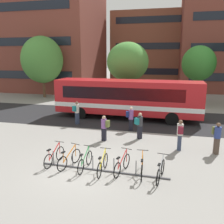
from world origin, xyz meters
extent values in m
plane|color=gray|center=(0.00, 0.00, 0.00)|extent=(200.00, 200.00, 0.00)
cube|color=#232326|center=(0.00, 9.70, 0.00)|extent=(80.00, 7.20, 0.01)
cube|color=red|center=(0.38, 9.70, 1.85)|extent=(12.06, 2.87, 2.70)
cube|color=white|center=(0.38, 9.70, 1.20)|extent=(12.08, 2.89, 0.36)
cube|color=black|center=(5.83, 9.56, 2.98)|extent=(1.06, 2.32, 0.40)
cube|color=black|center=(6.36, 9.54, 2.12)|extent=(0.14, 2.19, 1.40)
cube|color=black|center=(0.11, 10.96, 2.25)|extent=(9.84, 0.33, 0.97)
cube|color=black|center=(0.05, 8.47, 2.25)|extent=(9.84, 0.33, 0.97)
cylinder|color=black|center=(4.13, 10.76, 0.50)|extent=(1.01, 0.33, 1.00)
cylinder|color=black|center=(4.07, 8.45, 0.50)|extent=(1.01, 0.33, 1.00)
cylinder|color=black|center=(-3.31, 10.96, 0.50)|extent=(1.01, 0.33, 1.00)
cylinder|color=black|center=(-3.37, 8.65, 0.50)|extent=(1.01, 0.33, 1.00)
cube|color=#47474C|center=(1.00, -0.06, 0.03)|extent=(5.99, 0.25, 0.06)
cylinder|color=#47474C|center=(-1.50, 0.01, 0.35)|extent=(0.04, 0.04, 0.70)
cylinder|color=#47474C|center=(-0.50, -0.02, 0.35)|extent=(0.04, 0.04, 0.70)
cylinder|color=#47474C|center=(0.50, -0.04, 0.35)|extent=(0.04, 0.04, 0.70)
cylinder|color=#47474C|center=(1.49, -0.07, 0.35)|extent=(0.04, 0.04, 0.70)
cylinder|color=#47474C|center=(2.49, -0.10, 0.35)|extent=(0.04, 0.04, 0.70)
cylinder|color=#47474C|center=(3.49, -0.13, 0.35)|extent=(0.04, 0.04, 0.70)
torus|color=black|center=(-1.45, 0.64, 0.35)|extent=(0.13, 0.70, 0.70)
torus|color=black|center=(-1.57, -0.38, 0.35)|extent=(0.13, 0.70, 0.70)
cube|color=red|center=(-1.51, 0.15, 0.67)|extent=(0.14, 0.92, 0.58)
cylinder|color=red|center=(-1.56, -0.28, 0.62)|extent=(0.03, 0.03, 0.55)
cube|color=black|center=(-1.56, -0.28, 0.88)|extent=(0.13, 0.23, 0.05)
cylinder|color=red|center=(-1.45, 0.62, 0.67)|extent=(0.04, 0.04, 0.65)
cylinder|color=black|center=(-1.45, 0.62, 0.98)|extent=(0.52, 0.09, 0.03)
torus|color=black|center=(-0.55, 0.52, 0.35)|extent=(0.23, 0.69, 0.70)
torus|color=black|center=(-0.83, -0.46, 0.35)|extent=(0.23, 0.69, 0.70)
cube|color=orange|center=(-0.69, 0.05, 0.67)|extent=(0.28, 0.89, 0.58)
cylinder|color=orange|center=(-0.80, -0.36, 0.62)|extent=(0.04, 0.04, 0.55)
cube|color=black|center=(-0.80, -0.36, 0.88)|extent=(0.16, 0.24, 0.05)
cylinder|color=orange|center=(-0.56, 0.50, 0.67)|extent=(0.04, 0.04, 0.65)
cylinder|color=black|center=(-0.56, 0.50, 0.98)|extent=(0.51, 0.17, 0.03)
torus|color=black|center=(0.15, 0.45, 0.35)|extent=(0.08, 0.71, 0.70)
torus|color=black|center=(0.11, -0.57, 0.35)|extent=(0.08, 0.71, 0.70)
cube|color=#1E7F38|center=(0.13, -0.04, 0.67)|extent=(0.07, 0.92, 0.58)
cylinder|color=#1E7F38|center=(0.11, -0.47, 0.62)|extent=(0.03, 0.03, 0.55)
cube|color=black|center=(0.11, -0.47, 0.88)|extent=(0.11, 0.22, 0.05)
cylinder|color=#1E7F38|center=(0.15, 0.43, 0.67)|extent=(0.03, 0.03, 0.65)
cylinder|color=black|center=(0.15, 0.43, 0.98)|extent=(0.52, 0.05, 0.03)
torus|color=black|center=(1.00, 0.34, 0.35)|extent=(0.05, 0.70, 0.70)
torus|color=black|center=(1.00, -0.68, 0.35)|extent=(0.05, 0.70, 0.70)
cube|color=yellow|center=(1.00, -0.15, 0.67)|extent=(0.03, 0.92, 0.58)
cylinder|color=yellow|center=(1.00, -0.58, 0.62)|extent=(0.03, 0.03, 0.55)
cube|color=black|center=(1.00, -0.58, 0.88)|extent=(0.10, 0.22, 0.05)
cylinder|color=yellow|center=(1.00, 0.32, 0.67)|extent=(0.03, 0.03, 0.65)
cylinder|color=black|center=(1.00, 0.32, 0.98)|extent=(0.52, 0.03, 0.03)
torus|color=black|center=(1.97, 0.50, 0.35)|extent=(0.20, 0.70, 0.70)
torus|color=black|center=(1.74, -0.50, 0.35)|extent=(0.20, 0.70, 0.70)
cube|color=red|center=(1.86, 0.02, 0.67)|extent=(0.24, 0.90, 0.58)
cylinder|color=red|center=(1.76, -0.40, 0.62)|extent=(0.04, 0.04, 0.55)
cube|color=black|center=(1.76, -0.40, 0.88)|extent=(0.15, 0.24, 0.05)
cylinder|color=red|center=(1.96, 0.48, 0.67)|extent=(0.04, 0.04, 0.65)
cylinder|color=black|center=(1.96, 0.48, 0.98)|extent=(0.51, 0.15, 0.03)
torus|color=black|center=(2.70, 0.50, 0.35)|extent=(0.10, 0.71, 0.70)
torus|color=black|center=(2.78, -0.52, 0.35)|extent=(0.10, 0.71, 0.70)
cube|color=orange|center=(2.74, 0.01, 0.67)|extent=(0.10, 0.92, 0.58)
cylinder|color=orange|center=(2.78, -0.42, 0.62)|extent=(0.03, 0.03, 0.55)
cube|color=black|center=(2.78, -0.42, 0.88)|extent=(0.12, 0.23, 0.05)
cylinder|color=orange|center=(2.71, 0.48, 0.67)|extent=(0.03, 0.03, 0.65)
cylinder|color=black|center=(2.71, 0.48, 0.98)|extent=(0.52, 0.07, 0.03)
torus|color=black|center=(3.63, 0.27, 0.35)|extent=(0.15, 0.70, 0.70)
torus|color=black|center=(3.47, -0.74, 0.35)|extent=(0.15, 0.70, 0.70)
cube|color=#B7BABF|center=(3.55, -0.22, 0.67)|extent=(0.17, 0.91, 0.58)
cylinder|color=#B7BABF|center=(3.49, -0.64, 0.62)|extent=(0.03, 0.03, 0.55)
cube|color=black|center=(3.49, -0.64, 0.88)|extent=(0.13, 0.23, 0.05)
cylinder|color=#B7BABF|center=(3.62, 0.25, 0.67)|extent=(0.04, 0.04, 0.65)
cylinder|color=black|center=(3.62, 0.25, 0.98)|extent=(0.52, 0.10, 0.03)
cube|color=#2D3851|center=(-3.03, 7.01, 0.45)|extent=(0.30, 0.32, 0.90)
cylinder|color=beige|center=(-3.03, 7.01, 1.23)|extent=(0.46, 0.46, 0.66)
sphere|color=brown|center=(-3.03, 7.01, 1.67)|extent=(0.22, 0.22, 0.22)
cube|color=#197075|center=(-3.16, 6.78, 1.27)|extent=(0.33, 0.29, 0.40)
cube|color=#47382D|center=(6.34, 3.28, 0.45)|extent=(0.28, 0.31, 0.90)
cylinder|color=navy|center=(6.34, 3.28, 1.21)|extent=(0.44, 0.44, 0.62)
sphere|color=brown|center=(6.34, 3.28, 1.63)|extent=(0.22, 0.22, 0.22)
cube|color=#56602D|center=(6.25, 3.52, 1.24)|extent=(0.33, 0.27, 0.40)
cube|color=black|center=(2.06, 4.77, 0.42)|extent=(0.32, 0.33, 0.84)
cylinder|color=#333338|center=(2.06, 4.77, 1.16)|extent=(0.48, 0.48, 0.63)
sphere|color=tan|center=(2.06, 4.77, 1.59)|extent=(0.22, 0.22, 0.22)
cube|color=#197075|center=(1.88, 4.58, 1.19)|extent=(0.33, 0.32, 0.40)
cube|color=#2D3851|center=(4.44, 3.38, 0.44)|extent=(0.21, 0.27, 0.88)
cylinder|color=beige|center=(4.44, 3.38, 1.20)|extent=(0.35, 0.35, 0.64)
sphere|color=brown|center=(4.44, 3.38, 1.63)|extent=(0.22, 0.22, 0.22)
cube|color=maroon|center=(4.45, 3.12, 1.24)|extent=(0.29, 0.19, 0.40)
cube|color=black|center=(1.23, 6.41, 0.41)|extent=(0.31, 0.27, 0.82)
cylinder|color=#7F4C93|center=(1.23, 6.41, 1.15)|extent=(0.43, 0.43, 0.66)
sphere|color=beige|center=(1.23, 6.41, 1.59)|extent=(0.22, 0.22, 0.22)
cube|color=navy|center=(0.99, 6.33, 1.18)|extent=(0.26, 0.32, 0.40)
cube|color=black|center=(-0.05, 3.88, 0.41)|extent=(0.29, 0.25, 0.81)
cylinder|color=#7F4C93|center=(-0.05, 3.88, 1.10)|extent=(0.40, 0.40, 0.56)
sphere|color=tan|center=(-0.05, 3.88, 1.49)|extent=(0.22, 0.22, 0.22)
cube|color=#56602D|center=(0.21, 3.83, 1.12)|extent=(0.23, 0.31, 0.40)
cylinder|color=brown|center=(-11.82, 17.89, 1.14)|extent=(0.32, 0.32, 2.27)
ellipsoid|color=#4C8E3D|center=(-11.82, 17.89, 4.72)|extent=(5.14, 5.14, 5.76)
cylinder|color=brown|center=(-0.50, 14.84, 1.46)|extent=(0.32, 0.32, 2.91)
ellipsoid|color=#4C8E3D|center=(-0.50, 14.84, 4.59)|extent=(4.24, 4.24, 3.94)
cylinder|color=brown|center=(6.76, 18.31, 1.39)|extent=(0.32, 0.32, 2.78)
ellipsoid|color=#388433|center=(6.76, 18.31, 4.39)|extent=(3.63, 3.63, 3.79)
cube|color=brown|center=(-18.39, 26.46, 8.83)|extent=(21.85, 12.98, 17.65)
cube|color=black|center=(-18.39, 19.94, 2.65)|extent=(19.23, 0.06, 1.10)
cube|color=black|center=(-18.39, 19.94, 7.06)|extent=(19.23, 0.06, 1.10)
cube|color=black|center=(-18.39, 19.94, 11.47)|extent=(19.23, 0.06, 1.10)
cube|color=brown|center=(2.00, 38.59, 6.43)|extent=(17.71, 11.16, 12.86)
cube|color=black|center=(2.00, 32.98, 2.57)|extent=(15.58, 0.06, 1.10)
cube|color=black|center=(2.00, 32.98, 6.86)|extent=(15.58, 0.06, 1.10)
cube|color=black|center=(2.00, 32.98, 11.15)|extent=(15.58, 0.06, 1.10)
camera|label=1|loc=(3.69, -9.68, 5.10)|focal=38.29mm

